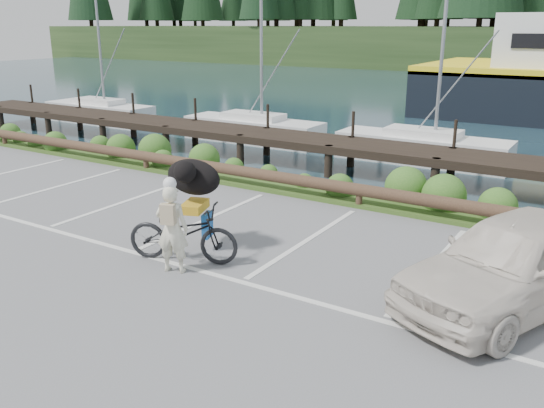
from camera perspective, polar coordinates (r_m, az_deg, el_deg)
The scene contains 7 objects.
ground at distance 10.35m, azimuth -1.78°, elevation -6.96°, with size 72.00×72.00×0.00m, color #5F6062.
vegetation_strip at distance 14.76m, azimuth 9.69°, elevation 0.53°, with size 34.00×1.60×0.10m, color #3D5B21.
log_rail at distance 14.15m, azimuth 8.59°, elevation -0.36°, with size 32.00×0.30×0.60m, color #443021, non-canonical shape.
bicycle at distance 10.83m, azimuth -8.82°, elevation -2.86°, with size 0.74×2.12×1.11m, color black.
cyclist at distance 10.31m, azimuth -9.86°, elevation -2.45°, with size 0.59×0.39×1.62m, color beige.
dog at distance 11.17m, azimuth -7.80°, elevation 2.66°, with size 1.20×0.59×0.69m, color black.
parked_car at distance 9.72m, azimuth 23.02°, elevation -5.26°, with size 1.77×4.41×1.50m, color beige.
Camera 1 is at (5.26, -7.83, 4.26)m, focal length 38.00 mm.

